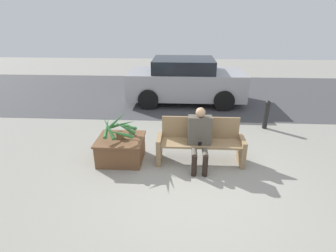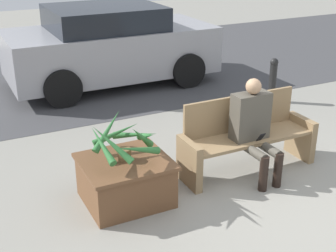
# 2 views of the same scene
# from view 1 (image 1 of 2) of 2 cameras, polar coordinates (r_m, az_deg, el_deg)

# --- Properties ---
(ground_plane) EXTENTS (30.00, 30.00, 0.00)m
(ground_plane) POSITION_cam_1_polar(r_m,az_deg,el_deg) (4.84, 5.48, -12.92)
(ground_plane) COLOR gray
(road_surface) EXTENTS (20.00, 6.00, 0.01)m
(road_surface) POSITION_cam_1_polar(r_m,az_deg,el_deg) (10.44, 4.39, 7.18)
(road_surface) COLOR #424244
(road_surface) RESTS_ON ground_plane
(bench) EXTENTS (1.77, 0.50, 0.92)m
(bench) POSITION_cam_1_polar(r_m,az_deg,el_deg) (5.41, 7.02, -3.50)
(bench) COLOR #8C704C
(bench) RESTS_ON ground_plane
(person_seated) EXTENTS (0.46, 0.63, 1.22)m
(person_seated) POSITION_cam_1_polar(r_m,az_deg,el_deg) (5.14, 6.90, -2.03)
(person_seated) COLOR #4C473D
(person_seated) RESTS_ON ground_plane
(planter_box) EXTENTS (0.94, 0.85, 0.51)m
(planter_box) POSITION_cam_1_polar(r_m,az_deg,el_deg) (5.56, -10.19, -4.82)
(planter_box) COLOR brown
(planter_box) RESTS_ON ground_plane
(potted_plant) EXTENTS (0.78, 0.77, 0.51)m
(potted_plant) POSITION_cam_1_polar(r_m,az_deg,el_deg) (5.36, -10.41, -0.38)
(potted_plant) COLOR brown
(potted_plant) RESTS_ON planter_box
(parked_car) EXTENTS (3.90, 1.98, 1.50)m
(parked_car) POSITION_cam_1_polar(r_m,az_deg,el_deg) (9.18, 3.83, 9.81)
(parked_car) COLOR #99999E
(parked_car) RESTS_ON ground_plane
(bollard_post) EXTENTS (0.14, 0.14, 0.78)m
(bollard_post) POSITION_cam_1_polar(r_m,az_deg,el_deg) (7.45, 20.64, 2.50)
(bollard_post) COLOR black
(bollard_post) RESTS_ON ground_plane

